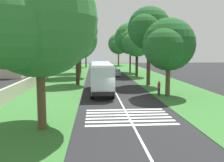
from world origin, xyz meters
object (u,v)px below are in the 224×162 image
at_px(trailing_car_1, 97,70).
at_px(trailing_minibus_0, 97,64).
at_px(roadside_tree_left_1, 35,22).
at_px(roadside_tree_left_3, 76,40).
at_px(roadside_tree_left_2, 77,32).
at_px(roadside_tree_right_1, 148,30).
at_px(roadside_tree_right_0, 167,46).
at_px(pedestrian, 159,88).
at_px(trailing_car_0, 116,73).
at_px(roadside_tree_right_3, 130,39).
at_px(roadside_tree_left_0, 85,45).
at_px(coach_bus, 101,76).
at_px(roadside_tree_left_4, 79,38).
at_px(roadside_building, 10,60).
at_px(roadside_tree_right_2, 136,42).
at_px(roadside_tree_right_4, 118,44).
at_px(utility_pole, 79,59).

distance_m(trailing_car_1, trailing_minibus_0, 11.18).
relative_size(roadside_tree_left_1, roadside_tree_left_3, 1.10).
relative_size(roadside_tree_left_2, roadside_tree_right_1, 1.09).
relative_size(roadside_tree_left_2, roadside_tree_right_0, 1.43).
bearing_deg(pedestrian, trailing_minibus_0, 9.25).
xyz_separation_m(trailing_car_0, trailing_minibus_0, (17.33, 3.57, 0.88)).
height_order(roadside_tree_left_1, roadside_tree_right_3, roadside_tree_right_3).
relative_size(roadside_tree_left_0, roadside_tree_left_2, 0.75).
bearing_deg(coach_bus, roadside_tree_left_4, 8.97).
relative_size(roadside_tree_right_0, roadside_building, 0.85).
xyz_separation_m(trailing_minibus_0, pedestrian, (-40.19, -6.54, -0.64)).
bearing_deg(pedestrian, roadside_tree_right_2, -2.45).
bearing_deg(roadside_tree_left_1, roadside_tree_right_3, -16.42).
relative_size(roadside_tree_left_1, roadside_tree_right_4, 0.99).
xyz_separation_m(roadside_tree_left_1, roadside_tree_right_3, (41.37, -12.19, 0.83)).
bearing_deg(roadside_tree_right_4, roadside_tree_left_3, 166.89).
bearing_deg(roadside_tree_left_0, roadside_tree_left_1, 178.88).
xyz_separation_m(coach_bus, roadside_tree_right_4, (55.10, -7.63, 5.22)).
distance_m(trailing_car_0, roadside_tree_right_3, 10.78).
bearing_deg(trailing_car_1, roadside_tree_right_2, -135.89).
bearing_deg(roadside_tree_right_4, trailing_car_0, 173.51).
distance_m(trailing_car_1, roadside_tree_left_2, 12.42).
bearing_deg(roadside_tree_left_3, trailing_minibus_0, -6.82).
bearing_deg(pedestrian, roadside_tree_right_0, -114.93).
xyz_separation_m(roadside_tree_left_1, utility_pole, (23.81, -1.26, -3.20)).
bearing_deg(pedestrian, coach_bus, 69.31).
bearing_deg(roadside_building, roadside_tree_left_4, -69.71).
distance_m(utility_pole, roadside_building, 18.92).
distance_m(coach_bus, roadside_tree_left_2, 19.58).
bearing_deg(coach_bus, roadside_tree_left_1, 161.72).
xyz_separation_m(roadside_tree_right_1, pedestrian, (-8.30, 0.41, -7.41)).
bearing_deg(utility_pole, roadside_tree_right_3, -31.90).
bearing_deg(coach_bus, roadside_tree_right_4, -7.88).
bearing_deg(roadside_tree_right_2, roadside_tree_left_4, 55.03).
height_order(coach_bus, roadside_tree_right_1, roadside_tree_right_1).
height_order(roadside_tree_left_3, roadside_tree_right_3, roadside_tree_right_3).
relative_size(roadside_tree_left_3, roadside_building, 0.95).
bearing_deg(roadside_tree_left_2, roadside_tree_right_3, -51.04).
distance_m(trailing_minibus_0, roadside_building, 24.38).
relative_size(roadside_tree_left_2, roadside_tree_right_4, 1.15).
height_order(roadside_tree_left_3, roadside_building, roadside_tree_left_3).
relative_size(roadside_tree_right_1, pedestrian, 6.91).
relative_size(roadside_tree_left_4, roadside_building, 1.07).
height_order(trailing_car_1, roadside_tree_left_0, roadside_tree_left_0).
bearing_deg(roadside_tree_right_0, trailing_car_1, 14.55).
xyz_separation_m(roadside_tree_left_2, roadside_tree_left_4, (8.78, 0.19, -0.61)).
xyz_separation_m(roadside_tree_right_1, utility_pole, (3.99, 10.43, -4.45)).
height_order(roadside_tree_right_3, roadside_tree_right_4, roadside_tree_right_3).
height_order(trailing_car_1, roadside_tree_right_0, roadside_tree_right_0).
bearing_deg(roadside_tree_right_1, coach_bus, 129.36).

